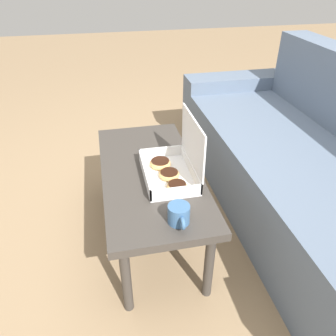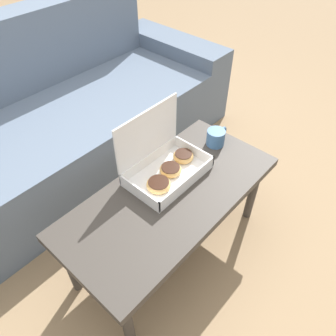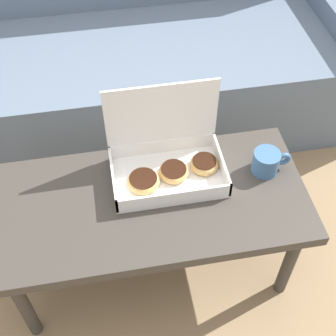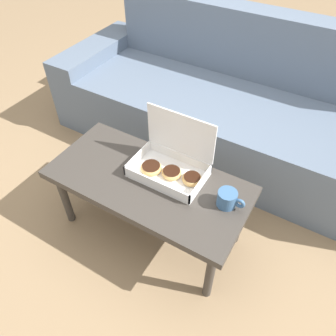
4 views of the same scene
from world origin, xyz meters
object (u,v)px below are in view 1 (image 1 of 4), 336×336
object	(u,v)px
coffee_table	(150,178)
pastry_box	(173,167)
couch	(313,171)
coffee_mug	(179,214)

from	to	relation	value
coffee_table	pastry_box	world-z (taller)	pastry_box
couch	coffee_table	bearing A→B (deg)	-90.00
coffee_table	couch	bearing A→B (deg)	90.00
couch	pastry_box	size ratio (longest dim) A/B	6.32
couch	pastry_box	bearing A→B (deg)	-84.92
couch	coffee_table	world-z (taller)	couch
couch	coffee_mug	bearing A→B (deg)	-65.95
coffee_table	coffee_mug	xyz separation A→B (m)	(0.41, 0.05, 0.09)
couch	coffee_table	distance (m)	0.97
coffee_mug	coffee_table	bearing A→B (deg)	-172.41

